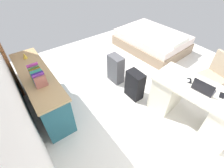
{
  "coord_description": "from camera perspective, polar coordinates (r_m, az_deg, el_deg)",
  "views": [
    {
      "loc": [
        -1.84,
        2.11,
        2.52
      ],
      "look_at": [
        -0.11,
        0.85,
        0.6
      ],
      "focal_mm": 26.49,
      "sensor_mm": 36.0,
      "label": 1
    }
  ],
  "objects": [
    {
      "name": "office_chair",
      "position": [
        3.8,
        31.3,
        1.42
      ],
      "size": [
        0.53,
        0.53,
        0.94
      ],
      "color": "black",
      "rests_on": "ground_plane"
    },
    {
      "name": "figurine_small",
      "position": [
        3.52,
        -27.93,
        8.6
      ],
      "size": [
        0.08,
        0.08,
        0.11
      ],
      "primitive_type": "cone",
      "color": "gold",
      "rests_on": "credenza"
    },
    {
      "name": "computer_mouse",
      "position": [
        2.95,
        24.69,
        1.01
      ],
      "size": [
        0.07,
        0.11,
        0.03
      ],
      "primitive_type": "ellipsoid",
      "rotation": [
        0.0,
        0.0,
        0.13
      ],
      "color": "white",
      "rests_on": "desk"
    },
    {
      "name": "bed",
      "position": [
        5.1,
        13.6,
        14.28
      ],
      "size": [
        2.0,
        1.54,
        0.58
      ],
      "color": "gray",
      "rests_on": "ground_plane"
    },
    {
      "name": "cell_phone_by_mouse",
      "position": [
        2.98,
        25.15,
        1.04
      ],
      "size": [
        0.13,
        0.15,
        0.01
      ],
      "primitive_type": "cube",
      "rotation": [
        0.0,
        0.0,
        0.63
      ],
      "color": "black",
      "rests_on": "desk"
    },
    {
      "name": "laptop",
      "position": [
        2.86,
        28.95,
        -1.36
      ],
      "size": [
        0.34,
        0.26,
        0.21
      ],
      "color": "#333338",
      "rests_on": "desk"
    },
    {
      "name": "book_row",
      "position": [
        2.81,
        -24.28,
        2.46
      ],
      "size": [
        0.35,
        0.17,
        0.24
      ],
      "color": "#A65F55",
      "rests_on": "credenza"
    },
    {
      "name": "suitcase_spare_grey",
      "position": [
        3.68,
        1.29,
        5.24
      ],
      "size": [
        0.37,
        0.23,
        0.64
      ],
      "primitive_type": "cube",
      "rotation": [
        0.0,
        0.0,
        0.03
      ],
      "color": "#4C4C51",
      "rests_on": "ground_plane"
    },
    {
      "name": "desk",
      "position": [
        3.14,
        26.14,
        -6.25
      ],
      "size": [
        1.51,
        0.84,
        0.75
      ],
      "color": "silver",
      "rests_on": "ground_plane"
    },
    {
      "name": "wall_back",
      "position": [
        2.21,
        -33.0,
        0.96
      ],
      "size": [
        4.43,
        0.1,
        2.62
      ],
      "primitive_type": "cube",
      "color": "white",
      "rests_on": "ground_plane"
    },
    {
      "name": "cell_phone_near_laptop",
      "position": [
        2.95,
        33.69,
        -3.29
      ],
      "size": [
        0.11,
        0.15,
        0.01
      ],
      "primitive_type": "cube",
      "rotation": [
        0.0,
        0.0,
        0.32
      ],
      "color": "black",
      "rests_on": "desk"
    },
    {
      "name": "suitcase_black",
      "position": [
        3.33,
        7.83,
        -0.33
      ],
      "size": [
        0.36,
        0.22,
        0.6
      ],
      "primitive_type": "cube",
      "rotation": [
        0.0,
        0.0,
        0.01
      ],
      "color": "black",
      "rests_on": "ground_plane"
    },
    {
      "name": "credenza",
      "position": [
        3.3,
        -23.09,
        -2.08
      ],
      "size": [
        1.8,
        0.48,
        0.8
      ],
      "color": "#235B6B",
      "rests_on": "ground_plane"
    },
    {
      "name": "ground_plane",
      "position": [
        3.77,
        9.57,
        -0.78
      ],
      "size": [
        5.52,
        5.52,
        0.0
      ],
      "primitive_type": "plane",
      "color": "silver"
    }
  ]
}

